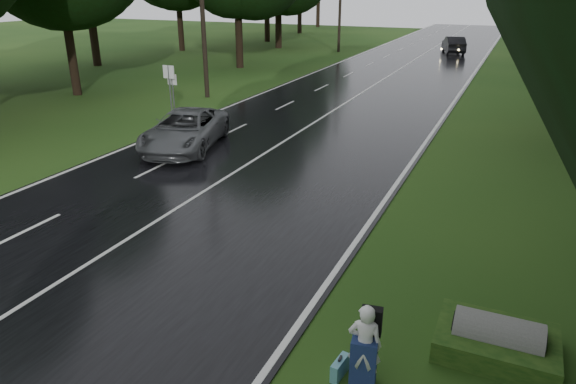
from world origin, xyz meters
name	(u,v)px	position (x,y,z in m)	size (l,w,h in m)	color
ground	(47,291)	(0.00, 0.00, 0.00)	(160.00, 160.00, 0.00)	#274715
road	(334,110)	(0.00, 20.00, 0.02)	(12.00, 140.00, 0.04)	black
lane_center	(334,110)	(0.00, 20.00, 0.04)	(0.12, 140.00, 0.01)	silver
grey_car	(185,130)	(-3.46, 10.68, 0.82)	(2.60, 5.64, 1.57)	#4A4D4F
far_car	(454,45)	(2.52, 49.14, 0.86)	(1.73, 4.96, 1.63)	black
hitchhiker	(365,347)	(7.48, 0.13, 0.75)	(0.64, 0.59, 1.62)	silver
suitcase	(340,368)	(7.06, 0.11, 0.18)	(0.14, 0.50, 0.36)	teal
culvert	(494,352)	(9.57, 1.93, 0.00)	(0.80, 0.80, 1.60)	slate
utility_pole_mid	(207,97)	(-8.50, 20.37, 0.00)	(1.80, 0.28, 10.81)	black
utility_pole_far	(338,52)	(-8.50, 45.64, 0.00)	(1.80, 0.28, 9.10)	black
road_sign_a	(173,118)	(-7.20, 14.89, 0.00)	(0.66, 0.10, 2.73)	white
road_sign_b	(175,117)	(-7.20, 15.13, 0.00)	(0.54, 0.10, 2.26)	white
tree_left_d	(78,95)	(-16.43, 17.60, 0.00)	(9.68, 9.68, 15.13)	black
tree_left_e	(240,68)	(-12.56, 31.93, 0.00)	(9.23, 9.23, 14.42)	black
tree_left_f	(279,48)	(-15.64, 46.27, 0.00)	(8.82, 8.82, 13.78)	black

